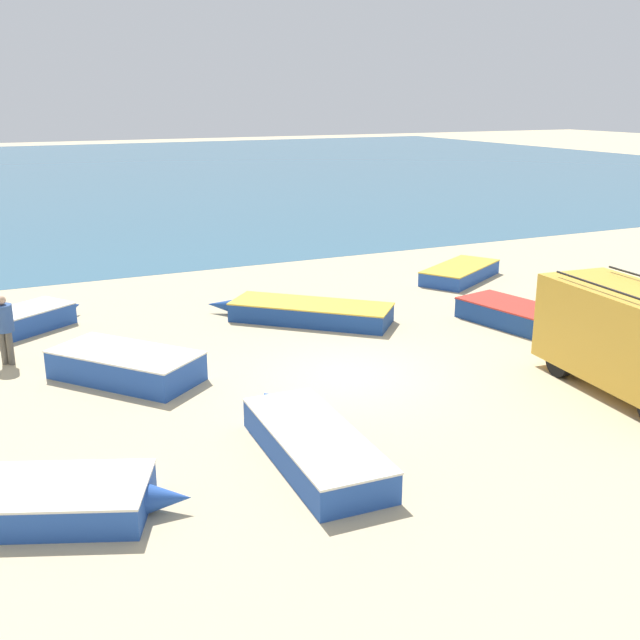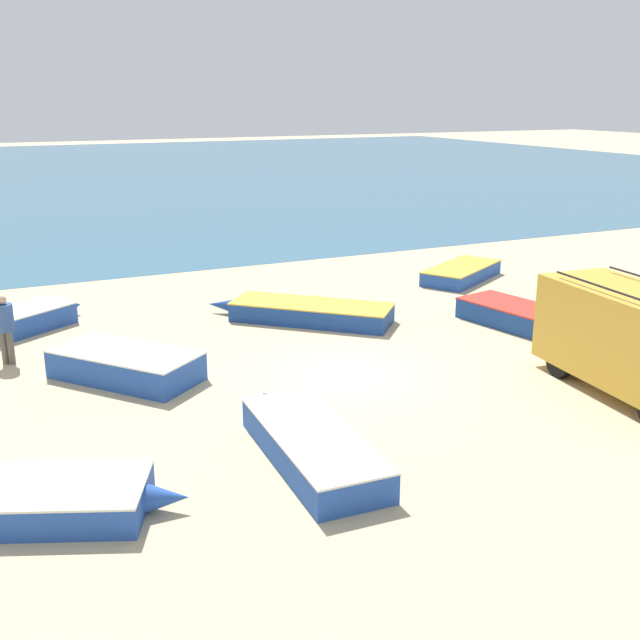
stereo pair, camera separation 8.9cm
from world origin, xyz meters
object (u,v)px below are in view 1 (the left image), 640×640
Objects in this scene: fishing_rowboat_0 at (306,312)px; fishing_rowboat_5 at (514,315)px; fishing_rowboat_4 at (121,364)px; fisherman_0 at (4,324)px; parked_van at (640,340)px; fishing_rowboat_2 at (461,272)px; fishing_rowboat_6 at (311,443)px; fishing_rowboat_1 at (54,500)px; fishing_rowboat_3 at (19,321)px.

fishing_rowboat_0 is 5.94m from fishing_rowboat_5.
fishing_rowboat_4 is 3.22m from fisherman_0.
parked_van is 1.19× the size of fishing_rowboat_2.
fisherman_0 is (-4.61, 7.60, 0.74)m from fishing_rowboat_6.
fishing_rowboat_1 is 13.96m from fishing_rowboat_5.
fishing_rowboat_3 reaches higher than fishing_rowboat_5.
fishing_rowboat_4 is 5.93m from fishing_rowboat_6.
fishing_rowboat_0 reaches higher than fishing_rowboat_1.
fishing_rowboat_3 is at bearing 149.52° from fishing_rowboat_2.
fishing_rowboat_4 is 10.94m from fishing_rowboat_5.
fishing_rowboat_4 reaches higher than fishing_rowboat_6.
fishing_rowboat_6 is (4.40, 0.06, 0.02)m from fishing_rowboat_1.
parked_van reaches higher than fishing_rowboat_0.
fishing_rowboat_2 is 15.39m from fisherman_0.
fishing_rowboat_5 reaches higher than fishing_rowboat_1.
fishing_rowboat_5 is at bearing -166.35° from fishing_rowboat_0.
parked_van reaches higher than fishing_rowboat_2.
fishing_rowboat_0 is 7.51m from fishing_rowboat_2.
fishing_rowboat_4 is at bearing -115.50° from parked_van.
fishing_rowboat_1 is at bearing 120.21° from fishing_rowboat_4.
fishing_rowboat_4 is 0.83× the size of fishing_rowboat_6.
fishing_rowboat_4 is (2.10, 5.52, 0.07)m from fishing_rowboat_1.
fishing_rowboat_6 is at bearing 108.05° from fishing_rowboat_5.
fishing_rowboat_3 reaches higher than fishing_rowboat_0.
fishing_rowboat_5 reaches higher than fishing_rowboat_6.
fishing_rowboat_2 is 0.89× the size of fishing_rowboat_6.
fishing_rowboat_1 is (-12.00, 0.25, -0.98)m from parked_van.
fisherman_0 is at bearing 66.88° from fishing_rowboat_5.
fisherman_0 reaches higher than fishing_rowboat_2.
fishing_rowboat_0 reaches higher than fishing_rowboat_2.
parked_van reaches higher than fishing_rowboat_4.
fishing_rowboat_0 is at bearing -21.38° from fishing_rowboat_6.
fisherman_0 reaches higher than fishing_rowboat_6.
fisherman_0 is (-8.02, -0.22, 0.75)m from fishing_rowboat_0.
parked_van is 1.33× the size of fishing_rowboat_3.
parked_van is at bearing 21.38° from fishing_rowboat_1.
fishing_rowboat_2 is 0.98× the size of fishing_rowboat_5.
fishing_rowboat_2 is (14.94, 10.24, -0.01)m from fishing_rowboat_1.
fishing_rowboat_3 is 2.78m from fisherman_0.
fishing_rowboat_1 is 0.92× the size of fishing_rowboat_2.
fishing_rowboat_1 is at bearing -175.83° from fishing_rowboat_2.
fishing_rowboat_2 is at bearing -45.16° from fisherman_0.
fishing_rowboat_5 is (13.03, 5.02, 0.03)m from fishing_rowboat_1.
fishing_rowboat_2 is 2.45× the size of fisherman_0.
fishing_rowboat_4 is at bearing 75.51° from fishing_rowboat_5.
fishing_rowboat_3 reaches higher than fishing_rowboat_2.
fishing_rowboat_4 is at bearing -101.89° from fishing_rowboat_3.
parked_van is at bearing -135.93° from fishing_rowboat_2.
fisherman_0 is (-2.31, 2.13, 0.69)m from fishing_rowboat_4.
fisherman_0 reaches higher than fishing_rowboat_4.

